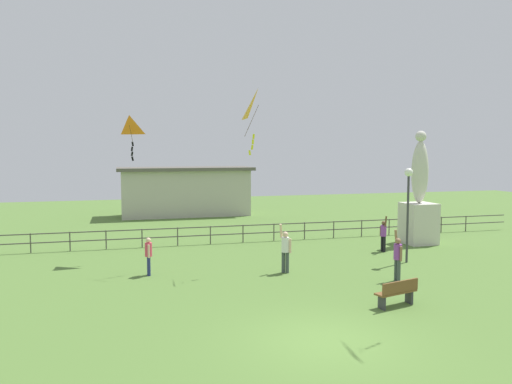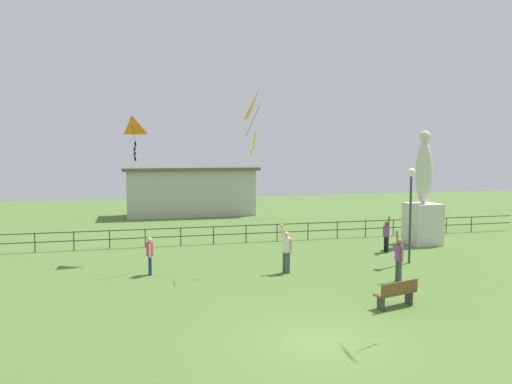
# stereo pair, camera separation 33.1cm
# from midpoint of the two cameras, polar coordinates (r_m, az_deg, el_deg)

# --- Properties ---
(ground_plane) EXTENTS (80.00, 80.00, 0.00)m
(ground_plane) POSITION_cam_midpoint_polar(r_m,az_deg,el_deg) (13.38, 7.21, -16.72)
(ground_plane) COLOR #517533
(statue_monument) EXTENTS (1.55, 1.55, 5.94)m
(statue_monument) POSITION_cam_midpoint_polar(r_m,az_deg,el_deg) (27.37, 17.94, -1.60)
(statue_monument) COLOR beige
(statue_monument) RESTS_ON ground_plane
(lamppost) EXTENTS (0.36, 0.36, 4.15)m
(lamppost) POSITION_cam_midpoint_polar(r_m,az_deg,el_deg) (22.44, 16.73, -0.17)
(lamppost) COLOR #38383D
(lamppost) RESTS_ON ground_plane
(park_bench) EXTENTS (1.56, 0.79, 0.85)m
(park_bench) POSITION_cam_midpoint_polar(r_m,az_deg,el_deg) (16.41, 15.41, -11.06)
(park_bench) COLOR brown
(park_bench) RESTS_ON ground_plane
(person_0) EXTENTS (0.30, 0.50, 1.92)m
(person_0) POSITION_cam_midpoint_polar(r_m,az_deg,el_deg) (19.38, 15.54, -7.11)
(person_0) COLOR #3F4C47
(person_0) RESTS_ON ground_plane
(person_1) EXTENTS (0.28, 0.45, 1.50)m
(person_1) POSITION_cam_midpoint_polar(r_m,az_deg,el_deg) (20.04, -12.74, -6.95)
(person_1) COLOR navy
(person_1) RESTS_ON ground_plane
(person_2) EXTENTS (0.28, 0.47, 1.78)m
(person_2) POSITION_cam_midpoint_polar(r_m,az_deg,el_deg) (24.77, 14.10, -4.68)
(person_2) COLOR black
(person_2) RESTS_ON ground_plane
(person_3) EXTENTS (0.44, 0.45, 1.97)m
(person_3) POSITION_cam_midpoint_polar(r_m,az_deg,el_deg) (19.96, 2.93, -6.53)
(person_3) COLOR #3F4C47
(person_3) RESTS_ON ground_plane
(kite_1) EXTENTS (0.92, 0.73, 2.02)m
(kite_1) POSITION_cam_midpoint_polar(r_m,az_deg,el_deg) (22.82, -14.78, 7.27)
(kite_1) COLOR orange
(kite_2) EXTENTS (0.90, 0.90, 2.67)m
(kite_2) POSITION_cam_midpoint_polar(r_m,az_deg,el_deg) (20.26, -0.22, 9.79)
(kite_2) COLOR yellow
(waterfront_railing) EXTENTS (36.05, 0.06, 0.95)m
(waterfront_railing) POSITION_cam_midpoint_polar(r_m,az_deg,el_deg) (26.22, -5.34, -4.61)
(waterfront_railing) COLOR #4C4742
(waterfront_railing) RESTS_ON ground_plane
(pavilion_building) EXTENTS (10.03, 3.76, 3.67)m
(pavilion_building) POSITION_cam_midpoint_polar(r_m,az_deg,el_deg) (37.88, -8.37, 0.12)
(pavilion_building) COLOR #B7B2A3
(pavilion_building) RESTS_ON ground_plane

